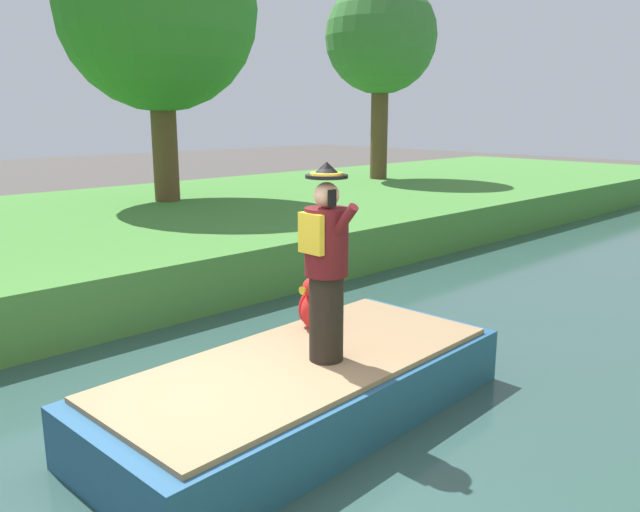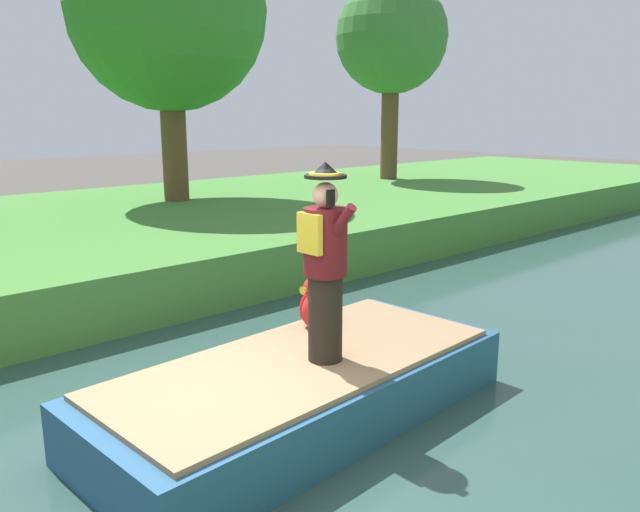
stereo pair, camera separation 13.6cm
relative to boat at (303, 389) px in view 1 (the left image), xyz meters
name	(u,v)px [view 1 (the left image)]	position (x,y,z in m)	size (l,w,h in m)	color
ground_plane	(207,471)	(0.00, -1.11, -0.40)	(80.00, 80.00, 0.00)	#4C4742
canal_water	(207,465)	(0.00, -1.11, -0.35)	(6.52, 48.00, 0.10)	#2D4C47
boat	(303,389)	(0.00, 0.00, 0.00)	(2.01, 4.28, 0.61)	#23517A
person_pirate	(326,264)	(0.17, 0.14, 1.23)	(0.61, 0.42, 1.85)	black
parrot_plush	(314,307)	(-0.54, 0.65, 0.55)	(0.36, 0.34, 0.57)	red
tree_slender	(158,11)	(-9.07, 3.92, 4.78)	(4.46, 4.46, 6.50)	brown
tree_tall	(381,39)	(-9.04, 11.43, 4.76)	(3.38, 3.38, 5.96)	brown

